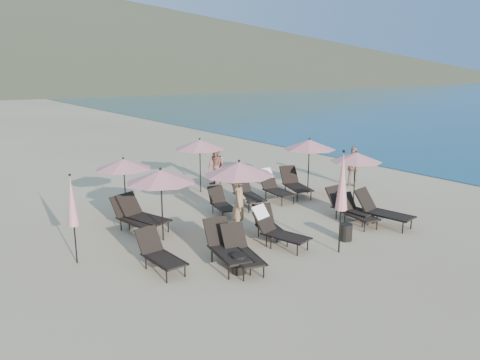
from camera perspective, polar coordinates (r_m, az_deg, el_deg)
ground at (r=14.11m, az=9.08°, el=-6.92°), size 800.00×800.00×0.00m
volcanic_headland at (r=322.97m, az=-21.99°, el=16.30°), size 690.00×690.00×55.00m
lounger_0 at (r=11.83m, az=-9.81°, el=-8.79°), size 0.71×1.64×0.92m
lounger_1 at (r=11.80m, az=0.16°, el=-8.56°), size 1.01×1.76×0.95m
lounger_2 at (r=13.71m, az=3.60°, el=-5.51°), size 1.04×1.68×0.91m
lounger_3 at (r=13.20m, az=4.46°, el=-5.91°), size 1.02×1.80×1.06m
lounger_4 at (r=15.43m, az=13.95°, el=-3.74°), size 0.87×1.64×0.90m
lounger_5 at (r=15.83m, az=13.06°, el=-3.08°), size 0.71×1.75×1.00m
lounger_6 at (r=14.79m, az=-11.88°, el=-4.10°), size 1.20×1.93×1.04m
lounger_7 at (r=14.74m, az=-12.94°, el=-4.31°), size 0.97×1.81×0.99m
lounger_8 at (r=16.01m, az=-2.28°, el=-2.79°), size 0.86×1.57×0.86m
lounger_9 at (r=17.04m, az=0.68°, el=-1.20°), size 1.10×2.00×1.18m
lounger_10 at (r=17.79m, az=4.18°, el=-0.75°), size 0.81×1.82×1.10m
lounger_11 at (r=18.46m, az=6.70°, el=-0.39°), size 1.21×1.94×1.05m
lounger_12 at (r=11.94m, az=-1.72°, el=-8.10°), size 1.03×1.90×1.04m
lounger_13 at (r=15.53m, az=16.87°, el=-3.50°), size 1.03×1.95×1.07m
umbrella_open_0 at (r=13.35m, az=-9.64°, el=0.46°), size 2.01×2.01×2.17m
umbrella_open_1 at (r=13.67m, az=-0.11°, el=1.41°), size 2.12×2.12×2.29m
umbrella_open_2 at (r=17.27m, az=13.95°, el=2.73°), size 1.87×1.87×2.02m
umbrella_open_3 at (r=15.93m, az=-14.02°, el=1.90°), size 1.89×1.89×2.03m
umbrella_open_4 at (r=18.60m, az=-4.93°, el=4.35°), size 2.05×2.05×2.21m
umbrella_open_5 at (r=18.53m, az=8.45°, el=4.30°), size 2.08×2.08×2.24m
umbrella_closed_0 at (r=12.55m, az=12.37°, el=-0.26°), size 0.33×0.33×2.82m
umbrella_closed_1 at (r=12.38m, az=-19.80°, el=-2.50°), size 0.28×0.28×2.36m
side_table_0 at (r=11.56m, az=-0.12°, el=-10.18°), size 0.37×0.37×0.47m
side_table_1 at (r=13.97m, az=12.77°, el=-6.22°), size 0.38×0.38×0.49m
beachgoer_a at (r=14.03m, az=-0.10°, el=-2.99°), size 0.76×0.78×1.80m
beachgoer_b at (r=19.80m, az=-2.92°, el=1.69°), size 0.78×0.93×1.70m
beachgoer_c at (r=20.32m, az=13.66°, el=1.61°), size 0.93×1.03×1.69m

